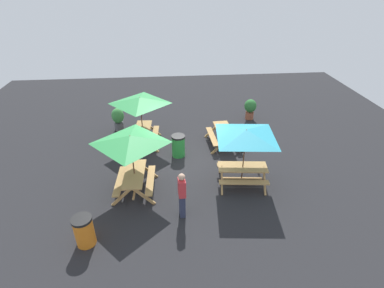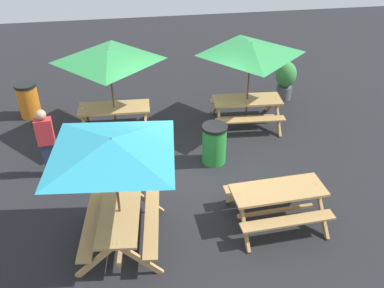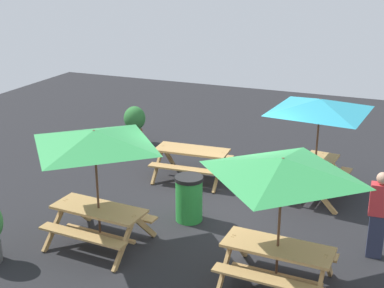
# 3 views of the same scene
# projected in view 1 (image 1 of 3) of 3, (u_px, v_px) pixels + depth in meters

# --- Properties ---
(ground_plane) EXTENTS (24.00, 24.00, 0.00)m
(ground_plane) POSITION_uv_depth(u_px,v_px,m) (185.00, 162.00, 12.66)
(ground_plane) COLOR #232326
(ground_plane) RESTS_ON ground
(picnic_table_0) EXTENTS (2.08, 2.08, 2.34)m
(picnic_table_0) POSITION_uv_depth(u_px,v_px,m) (131.00, 144.00, 10.06)
(picnic_table_0) COLOR tan
(picnic_table_0) RESTS_ON ground
(picnic_table_1) EXTENTS (2.12, 2.12, 2.34)m
(picnic_table_1) POSITION_uv_depth(u_px,v_px,m) (140.00, 104.00, 13.05)
(picnic_table_1) COLOR tan
(picnic_table_1) RESTS_ON ground
(picnic_table_2) EXTENTS (1.87, 1.62, 0.81)m
(picnic_table_2) POSITION_uv_depth(u_px,v_px,m) (224.00, 133.00, 13.72)
(picnic_table_2) COLOR tan
(picnic_table_2) RESTS_ON ground
(picnic_table_3) EXTENTS (2.81, 2.81, 2.34)m
(picnic_table_3) POSITION_uv_depth(u_px,v_px,m) (246.00, 137.00, 10.43)
(picnic_table_3) COLOR tan
(picnic_table_3) RESTS_ON ground
(trash_bin_orange) EXTENTS (0.59, 0.59, 0.98)m
(trash_bin_orange) POSITION_uv_depth(u_px,v_px,m) (84.00, 231.00, 8.67)
(trash_bin_orange) COLOR orange
(trash_bin_orange) RESTS_ON ground
(trash_bin_green) EXTENTS (0.59, 0.59, 0.98)m
(trash_bin_green) POSITION_uv_depth(u_px,v_px,m) (178.00, 146.00, 12.89)
(trash_bin_green) COLOR green
(trash_bin_green) RESTS_ON ground
(potted_plant_0) EXTENTS (0.61, 0.61, 1.17)m
(potted_plant_0) POSITION_uv_depth(u_px,v_px,m) (118.00, 118.00, 14.93)
(potted_plant_0) COLOR #59595B
(potted_plant_0) RESTS_ON ground
(potted_plant_1) EXTENTS (0.64, 0.64, 1.11)m
(potted_plant_1) POSITION_uv_depth(u_px,v_px,m) (250.00, 108.00, 16.08)
(potted_plant_1) COLOR #935138
(potted_plant_1) RESTS_ON ground
(person_standing) EXTENTS (0.38, 0.25, 1.67)m
(person_standing) POSITION_uv_depth(u_px,v_px,m) (182.00, 194.00, 9.49)
(person_standing) COLOR #2D334C
(person_standing) RESTS_ON ground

